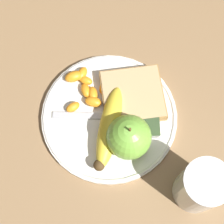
# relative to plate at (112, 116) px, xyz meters

# --- Properties ---
(ground_plane) EXTENTS (3.00, 3.00, 0.00)m
(ground_plane) POSITION_rel_plate_xyz_m (0.00, 0.00, -0.01)
(ground_plane) COLOR olive
(plate) EXTENTS (0.25, 0.25, 0.01)m
(plate) POSITION_rel_plate_xyz_m (0.00, 0.00, 0.00)
(plate) COLOR silver
(plate) RESTS_ON ground_plane
(juice_glass) EXTENTS (0.08, 0.08, 0.11)m
(juice_glass) POSITION_rel_plate_xyz_m (-0.14, 0.14, 0.04)
(juice_glass) COLOR silver
(juice_glass) RESTS_ON ground_plane
(apple) EXTENTS (0.08, 0.08, 0.09)m
(apple) POSITION_rel_plate_xyz_m (-0.03, 0.05, 0.04)
(apple) COLOR #72B23D
(apple) RESTS_ON plate
(banana) EXTENTS (0.07, 0.16, 0.04)m
(banana) POSITION_rel_plate_xyz_m (0.00, 0.03, 0.02)
(banana) COLOR yellow
(banana) RESTS_ON plate
(bread_slice) EXTENTS (0.12, 0.12, 0.02)m
(bread_slice) POSITION_rel_plate_xyz_m (-0.04, -0.03, 0.02)
(bread_slice) COLOR olive
(bread_slice) RESTS_ON plate
(fork) EXTENTS (0.19, 0.03, 0.00)m
(fork) POSITION_rel_plate_xyz_m (-0.01, 0.00, 0.01)
(fork) COLOR #B2B2B7
(fork) RESTS_ON plate
(jam_packet) EXTENTS (0.04, 0.03, 0.02)m
(jam_packet) POSITION_rel_plate_xyz_m (-0.07, 0.03, 0.01)
(jam_packet) COLOR silver
(jam_packet) RESTS_ON plate
(orange_segment_0) EXTENTS (0.02, 0.03, 0.02)m
(orange_segment_0) POSITION_rel_plate_xyz_m (0.03, -0.04, 0.01)
(orange_segment_0) COLOR orange
(orange_segment_0) RESTS_ON plate
(orange_segment_1) EXTENTS (0.04, 0.03, 0.02)m
(orange_segment_1) POSITION_rel_plate_xyz_m (0.03, -0.02, 0.01)
(orange_segment_1) COLOR orange
(orange_segment_1) RESTS_ON plate
(orange_segment_2) EXTENTS (0.03, 0.03, 0.02)m
(orange_segment_2) POSITION_rel_plate_xyz_m (0.07, -0.02, 0.01)
(orange_segment_2) COLOR orange
(orange_segment_2) RESTS_ON plate
(orange_segment_3) EXTENTS (0.04, 0.03, 0.02)m
(orange_segment_3) POSITION_rel_plate_xyz_m (0.07, -0.08, 0.01)
(orange_segment_3) COLOR orange
(orange_segment_3) RESTS_ON plate
(orange_segment_4) EXTENTS (0.02, 0.03, 0.02)m
(orange_segment_4) POSITION_rel_plate_xyz_m (0.04, -0.05, 0.01)
(orange_segment_4) COLOR orange
(orange_segment_4) RESTS_ON plate
(orange_segment_5) EXTENTS (0.03, 0.03, 0.02)m
(orange_segment_5) POSITION_rel_plate_xyz_m (0.05, -0.08, 0.01)
(orange_segment_5) COLOR orange
(orange_segment_5) RESTS_ON plate
(orange_segment_6) EXTENTS (0.03, 0.04, 0.02)m
(orange_segment_6) POSITION_rel_plate_xyz_m (0.01, -0.06, 0.01)
(orange_segment_6) COLOR orange
(orange_segment_6) RESTS_ON plate
(orange_segment_7) EXTENTS (0.03, 0.02, 0.01)m
(orange_segment_7) POSITION_rel_plate_xyz_m (0.04, -0.07, 0.01)
(orange_segment_7) COLOR orange
(orange_segment_7) RESTS_ON plate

